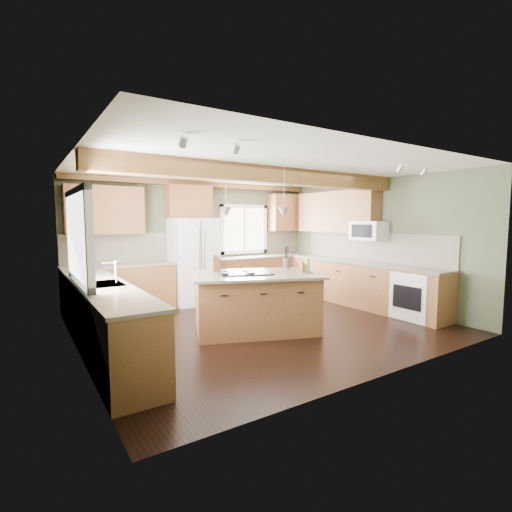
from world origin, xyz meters
TOP-DOWN VIEW (x-y plane):
  - floor at (0.00, 0.00)m, footprint 5.60×5.60m
  - ceiling at (0.00, 0.00)m, footprint 5.60×5.60m
  - wall_back at (0.00, 2.50)m, footprint 5.60×0.00m
  - wall_left at (-2.80, 0.00)m, footprint 0.00×5.00m
  - wall_right at (2.80, 0.00)m, footprint 0.00×5.00m
  - ceiling_beam at (0.00, -0.23)m, footprint 5.55×0.26m
  - soffit_trim at (0.00, 2.40)m, footprint 5.55×0.20m
  - backsplash_back at (0.00, 2.48)m, footprint 5.58×0.03m
  - backsplash_right at (2.78, 0.05)m, footprint 0.03×3.70m
  - base_cab_back_left at (-1.79, 2.20)m, footprint 2.02×0.60m
  - counter_back_left at (-1.79, 2.20)m, footprint 2.06×0.64m
  - base_cab_back_right at (1.49, 2.20)m, footprint 2.62×0.60m
  - counter_back_right at (1.49, 2.20)m, footprint 2.66×0.64m
  - base_cab_left at (-2.50, 0.05)m, footprint 0.60×3.70m
  - counter_left at (-2.50, 0.05)m, footprint 0.64×3.74m
  - base_cab_right at (2.50, 0.05)m, footprint 0.60×3.70m
  - counter_right at (2.50, 0.05)m, footprint 0.64×3.74m
  - upper_cab_back_left at (-1.99, 2.33)m, footprint 1.40×0.35m
  - upper_cab_over_fridge at (-0.30, 2.33)m, footprint 0.96×0.35m
  - upper_cab_right at (2.62, 0.90)m, footprint 0.35×2.20m
  - upper_cab_back_corner at (2.30, 2.33)m, footprint 0.90×0.35m
  - window_left at (-2.78, 0.05)m, footprint 0.04×1.60m
  - window_back at (1.15, 2.48)m, footprint 1.10×0.04m
  - sink at (-2.50, 0.05)m, footprint 0.50×0.65m
  - faucet at (-2.32, 0.05)m, footprint 0.02×0.02m
  - dishwasher at (-2.49, -1.25)m, footprint 0.60×0.60m
  - oven at (2.49, -1.25)m, footprint 0.60×0.72m
  - microwave at (2.58, -0.05)m, footprint 0.40×0.70m
  - pendant_left at (-0.70, -0.06)m, footprint 0.18×0.18m
  - pendant_right at (0.17, -0.40)m, footprint 0.18×0.18m
  - refrigerator at (-0.30, 2.12)m, footprint 0.90×0.74m
  - island at (-0.26, -0.23)m, footprint 2.14×1.73m
  - island_top at (-0.26, -0.23)m, footprint 2.30×1.89m
  - cooktop at (-0.41, -0.17)m, footprint 0.94×0.79m
  - knife_block at (-0.69, 0.31)m, footprint 0.14×0.11m
  - utensil_crock at (0.55, 0.02)m, footprint 0.19×0.19m
  - bottle_tray at (0.45, -0.60)m, footprint 0.32×0.32m

SIDE VIEW (x-z plane):
  - floor at x=0.00m, z-range 0.00..0.00m
  - dishwasher at x=-2.49m, z-range 0.01..0.85m
  - oven at x=2.49m, z-range 0.01..0.85m
  - base_cab_back_left at x=-1.79m, z-range 0.00..0.88m
  - base_cab_back_right at x=1.49m, z-range 0.00..0.88m
  - base_cab_left at x=-2.50m, z-range 0.00..0.88m
  - base_cab_right at x=2.50m, z-range 0.00..0.88m
  - island at x=-0.26m, z-range 0.00..0.88m
  - counter_back_left at x=-1.79m, z-range 0.88..0.92m
  - counter_back_right at x=1.49m, z-range 0.88..0.92m
  - counter_left at x=-2.50m, z-range 0.88..0.92m
  - counter_right at x=2.50m, z-range 0.88..0.92m
  - refrigerator at x=-0.30m, z-range 0.00..1.80m
  - island_top at x=-0.26m, z-range 0.88..0.92m
  - sink at x=-2.50m, z-range 0.89..0.92m
  - cooktop at x=-0.41m, z-range 0.92..0.94m
  - utensil_crock at x=0.55m, z-range 0.92..1.10m
  - bottle_tray at x=0.45m, z-range 0.92..1.13m
  - knife_block at x=-0.69m, z-range 0.92..1.14m
  - faucet at x=-2.32m, z-range 0.91..1.19m
  - backsplash_back at x=0.00m, z-range 0.92..1.50m
  - backsplash_right at x=2.78m, z-range 0.92..1.50m
  - wall_back at x=0.00m, z-range -1.50..4.10m
  - wall_left at x=-2.80m, z-range -1.20..3.80m
  - wall_right at x=2.80m, z-range -1.20..3.80m
  - window_back at x=1.15m, z-range 1.05..2.05m
  - window_left at x=-2.78m, z-range 1.02..2.08m
  - microwave at x=2.58m, z-range 1.36..1.74m
  - pendant_left at x=-0.70m, z-range 1.80..1.96m
  - pendant_right at x=0.17m, z-range 1.80..1.96m
  - upper_cab_back_left at x=-1.99m, z-range 1.50..2.40m
  - upper_cab_right at x=2.62m, z-range 1.50..2.40m
  - upper_cab_back_corner at x=2.30m, z-range 1.50..2.40m
  - upper_cab_over_fridge at x=-0.30m, z-range 1.80..2.50m
  - ceiling_beam at x=0.00m, z-range 2.34..2.60m
  - soffit_trim at x=0.00m, z-range 2.49..2.59m
  - ceiling at x=0.00m, z-range 2.60..2.60m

